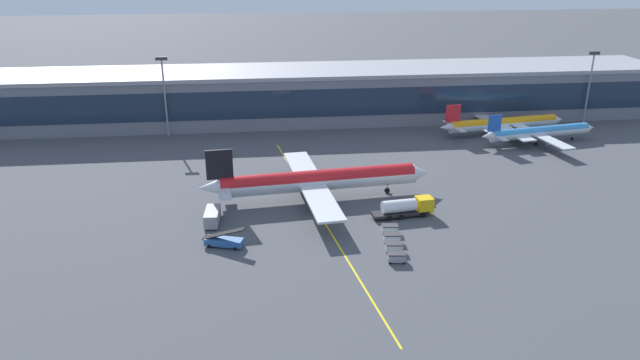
{
  "coord_description": "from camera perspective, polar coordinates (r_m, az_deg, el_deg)",
  "views": [
    {
      "loc": [
        -11.3,
        -93.91,
        43.9
      ],
      "look_at": [
        0.05,
        6.16,
        4.5
      ],
      "focal_mm": 33.44,
      "sensor_mm": 36.0,
      "label": 1
    }
  ],
  "objects": [
    {
      "name": "apron_light_mast_1",
      "position": [
        173.44,
        24.42,
        8.66
      ],
      "size": [
        2.8,
        0.5,
        18.88
      ],
      "color": "gray",
      "rests_on": "ground_plane"
    },
    {
      "name": "apron_lead_in_line",
      "position": [
        106.0,
        -0.16,
        -3.1
      ],
      "size": [
        11.22,
        79.29,
        0.01
      ],
      "primitive_type": "cube",
      "rotation": [
        0.0,
        0.0,
        0.14
      ],
      "color": "yellow",
      "rests_on": "ground_plane"
    },
    {
      "name": "baggage_cart_0",
      "position": [
        90.34,
        7.34,
        -7.33
      ],
      "size": [
        2.81,
        1.89,
        1.48
      ],
      "color": "gray",
      "rests_on": "ground_plane"
    },
    {
      "name": "commuter_jet_near",
      "position": [
        151.8,
        20.24,
        4.32
      ],
      "size": [
        30.97,
        24.81,
        7.92
      ],
      "color": "silver",
      "rests_on": "ground_plane"
    },
    {
      "name": "lavatory_truck",
      "position": [
        102.63,
        -10.27,
        -3.45
      ],
      "size": [
        2.63,
        5.92,
        2.5
      ],
      "color": "gray",
      "rests_on": "ground_plane"
    },
    {
      "name": "baggage_cart_1",
      "position": [
        93.14,
        7.11,
        -6.39
      ],
      "size": [
        2.81,
        1.89,
        1.48
      ],
      "color": "#B2B7BC",
      "rests_on": "ground_plane"
    },
    {
      "name": "ground_plane",
      "position": [
        104.28,
        0.35,
        -3.53
      ],
      "size": [
        700.0,
        700.0,
        0.0
      ],
      "primitive_type": "plane",
      "color": "#47494F"
    },
    {
      "name": "baggage_cart_2",
      "position": [
        95.96,
        6.9,
        -5.5
      ],
      "size": [
        2.81,
        1.89,
        1.48
      ],
      "color": "#B2B7BC",
      "rests_on": "ground_plane"
    },
    {
      "name": "fuel_tanker",
      "position": [
        104.86,
        8.29,
        -2.58
      ],
      "size": [
        11.02,
        3.73,
        3.25
      ],
      "color": "#232326",
      "rests_on": "ground_plane"
    },
    {
      "name": "terminal_building",
      "position": [
        162.17,
        -6.53,
        8.03
      ],
      "size": [
        223.24,
        22.09,
        13.71
      ],
      "color": "slate",
      "rests_on": "ground_plane"
    },
    {
      "name": "commuter_jet_far",
      "position": [
        156.44,
        17.08,
        5.18
      ],
      "size": [
        34.38,
        27.48,
        8.44
      ],
      "color": "silver",
      "rests_on": "ground_plane"
    },
    {
      "name": "baggage_cart_3",
      "position": [
        98.81,
        6.7,
        -4.66
      ],
      "size": [
        2.81,
        1.89,
        1.48
      ],
      "color": "#B2B7BC",
      "rests_on": "ground_plane"
    },
    {
      "name": "belt_loader",
      "position": [
        95.02,
        -9.18,
        -5.78
      ],
      "size": [
        6.98,
        3.59,
        3.49
      ],
      "color": "#285B9E",
      "rests_on": "ground_plane"
    },
    {
      "name": "apron_light_mast_2",
      "position": [
        150.98,
        -14.67,
        8.37
      ],
      "size": [
        2.8,
        0.5,
        19.61
      ],
      "color": "gray",
      "rests_on": "ground_plane"
    },
    {
      "name": "main_airliner",
      "position": [
        110.24,
        -0.24,
        -0.03
      ],
      "size": [
        43.95,
        35.1,
        10.87
      ],
      "color": "silver",
      "rests_on": "ground_plane"
    }
  ]
}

